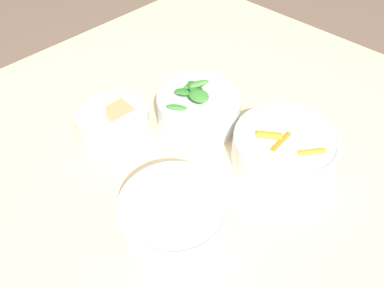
{
  "coord_description": "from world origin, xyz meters",
  "views": [
    {
      "loc": [
        0.31,
        0.36,
        1.26
      ],
      "look_at": [
        -0.03,
        0.03,
        0.78
      ],
      "focal_mm": 35.0,
      "sensor_mm": 36.0,
      "label": 1
    }
  ],
  "objects_px": {
    "bowl_carrots": "(285,147)",
    "bowl_cookies": "(113,120)",
    "bowl_greens": "(198,107)",
    "bowl_beans_hotdog": "(175,217)"
  },
  "relations": [
    {
      "from": "bowl_carrots",
      "to": "bowl_cookies",
      "type": "relative_size",
      "value": 1.35
    },
    {
      "from": "bowl_carrots",
      "to": "bowl_greens",
      "type": "height_order",
      "value": "bowl_greens"
    },
    {
      "from": "bowl_carrots",
      "to": "bowl_beans_hotdog",
      "type": "relative_size",
      "value": 1.1
    },
    {
      "from": "bowl_carrots",
      "to": "bowl_cookies",
      "type": "bearing_deg",
      "value": -59.96
    },
    {
      "from": "bowl_carrots",
      "to": "bowl_greens",
      "type": "xyz_separation_m",
      "value": [
        0.03,
        -0.18,
        0.0
      ]
    },
    {
      "from": "bowl_cookies",
      "to": "bowl_greens",
      "type": "bearing_deg",
      "value": 143.22
    },
    {
      "from": "bowl_carrots",
      "to": "bowl_beans_hotdog",
      "type": "distance_m",
      "value": 0.24
    },
    {
      "from": "bowl_greens",
      "to": "bowl_beans_hotdog",
      "type": "bearing_deg",
      "value": 35.39
    },
    {
      "from": "bowl_beans_hotdog",
      "to": "bowl_cookies",
      "type": "relative_size",
      "value": 1.23
    },
    {
      "from": "bowl_beans_hotdog",
      "to": "bowl_greens",
      "type": "bearing_deg",
      "value": -144.61
    }
  ]
}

